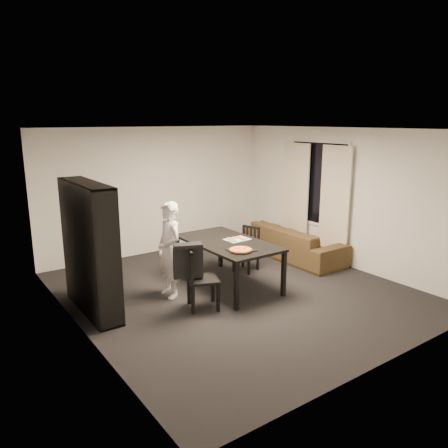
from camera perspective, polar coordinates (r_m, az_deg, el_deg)
room at (r=6.87m, az=1.59°, el=1.40°), size 5.01×5.51×2.61m
window_pane at (r=8.93m, az=12.18°, el=5.22°), size 0.02×1.40×1.60m
window_frame at (r=8.92m, az=12.16°, el=5.22°), size 0.03×1.52×1.72m
curtain_left at (r=8.58m, az=14.22°, el=2.41°), size 0.03×0.70×2.25m
curtain_right at (r=9.28m, az=9.36°, el=3.46°), size 0.03×0.70×2.25m
bookshelf at (r=6.52m, az=-17.13°, el=-3.06°), size 0.35×1.50×1.90m
dining_table at (r=7.25m, az=0.46°, el=-2.80°), size 1.03×1.86×0.77m
chair_left at (r=6.44m, az=-3.55°, el=-6.58°), size 0.56×0.56×0.93m
chair_right at (r=8.10m, az=3.19°, el=-2.81°), size 0.49×0.49×0.82m
draped_jacket at (r=6.34m, az=-4.71°, el=-4.64°), size 0.45×0.32×0.52m
person at (r=6.87m, az=-7.14°, el=-3.37°), size 0.37×0.56×1.52m
baking_tray at (r=6.75m, az=2.26°, el=-3.40°), size 0.43×0.36×0.01m
pepperoni_pizza at (r=6.69m, az=2.18°, el=-3.38°), size 0.35×0.35×0.03m
kitchen_towel at (r=7.34m, az=1.73°, el=-2.02°), size 0.41×0.32×0.01m
pizza_slices at (r=7.33m, az=1.54°, el=-1.95°), size 0.46×0.43×0.01m
sofa at (r=8.94m, az=9.09°, el=-2.34°), size 0.87×2.23×0.65m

